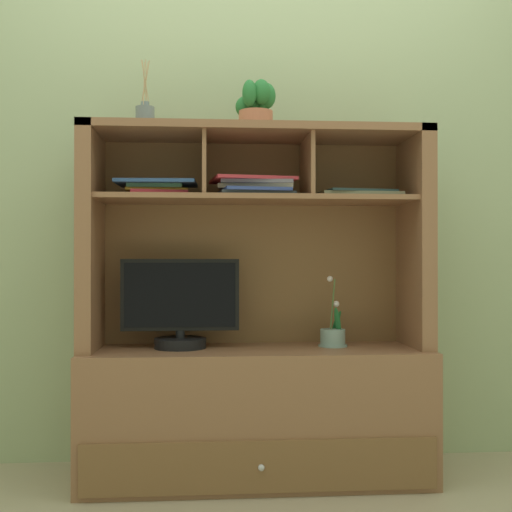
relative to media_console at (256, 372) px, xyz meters
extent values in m
cube|color=tan|center=(0.00, -0.01, -0.43)|extent=(6.00, 6.00, 0.02)
cube|color=#A1B385|center=(0.00, 0.26, 0.98)|extent=(6.00, 0.02, 2.80)
cube|color=#8B5D3F|center=(0.00, -0.01, -0.16)|extent=(1.35, 0.47, 0.51)
cube|color=brown|center=(0.00, -0.25, -0.30)|extent=(1.30, 0.01, 0.19)
sphere|color=silver|center=(0.00, -0.26, -0.30)|extent=(0.02, 0.02, 0.02)
cube|color=#8B5D3F|center=(-0.65, -0.01, 0.53)|extent=(0.06, 0.36, 0.87)
cube|color=#8B5D3F|center=(0.65, -0.01, 0.53)|extent=(0.06, 0.36, 0.87)
cube|color=brown|center=(0.00, 0.16, 0.52)|extent=(1.29, 0.02, 0.84)
cube|color=#8B5D3F|center=(0.00, -0.01, 0.95)|extent=(1.35, 0.36, 0.03)
cube|color=#8B5D3F|center=(0.00, -0.01, 0.69)|extent=(1.23, 0.33, 0.02)
cube|color=#8B5D3F|center=(-0.21, -0.01, 0.82)|extent=(0.02, 0.31, 0.24)
cube|color=#8B5D3F|center=(0.21, -0.01, 0.82)|extent=(0.02, 0.31, 0.24)
cylinder|color=black|center=(-0.30, 0.00, 0.12)|extent=(0.21, 0.21, 0.04)
cylinder|color=black|center=(-0.30, 0.00, 0.15)|extent=(0.04, 0.04, 0.03)
cube|color=black|center=(-0.30, 0.00, 0.31)|extent=(0.47, 0.03, 0.28)
cube|color=black|center=(-0.30, -0.01, 0.31)|extent=(0.44, 0.00, 0.25)
cylinder|color=#83A09A|center=(0.31, 0.01, 0.13)|extent=(0.10, 0.10, 0.07)
cylinder|color=#83A09A|center=(0.31, 0.01, 0.10)|extent=(0.12, 0.12, 0.01)
cylinder|color=#4C6B38|center=(0.31, 0.01, 0.27)|extent=(0.02, 0.01, 0.20)
sphere|color=silver|center=(0.33, 0.01, 0.27)|extent=(0.02, 0.02, 0.02)
sphere|color=silver|center=(0.30, 0.02, 0.37)|extent=(0.02, 0.02, 0.02)
ellipsoid|color=#1F6230|center=(0.33, 0.00, 0.20)|extent=(0.05, 0.07, 0.12)
ellipsoid|color=#1F6230|center=(0.33, 0.02, 0.20)|extent=(0.05, 0.06, 0.09)
cube|color=#2C3236|center=(-0.01, -0.04, 0.70)|extent=(0.31, 0.24, 0.01)
cube|color=navy|center=(-0.01, -0.04, 0.72)|extent=(0.28, 0.27, 0.01)
cube|color=gray|center=(0.00, -0.02, 0.73)|extent=(0.31, 0.22, 0.02)
cube|color=slate|center=(0.00, -0.04, 0.75)|extent=(0.29, 0.20, 0.01)
cube|color=#A92B35|center=(-0.02, -0.03, 0.76)|extent=(0.34, 0.27, 0.01)
cube|color=gray|center=(0.41, 0.00, 0.71)|extent=(0.33, 0.22, 0.02)
cube|color=#294144|center=(0.41, 0.00, 0.72)|extent=(0.30, 0.24, 0.01)
cube|color=#B22937|center=(-0.39, 0.00, 0.71)|extent=(0.24, 0.22, 0.02)
cube|color=gold|center=(-0.39, 0.01, 0.72)|extent=(0.25, 0.16, 0.01)
cube|color=#407559|center=(-0.40, 0.00, 0.74)|extent=(0.22, 0.17, 0.02)
cube|color=#2C4D87|center=(-0.39, 0.00, 0.75)|extent=(0.32, 0.22, 0.01)
cylinder|color=slate|center=(-0.44, 0.01, 1.01)|extent=(0.07, 0.07, 0.09)
cylinder|color=slate|center=(-0.44, 0.01, 1.06)|extent=(0.03, 0.03, 0.02)
cylinder|color=tan|center=(-0.44, 0.01, 1.15)|extent=(0.00, 0.03, 0.18)
cylinder|color=tan|center=(-0.44, 0.01, 1.15)|extent=(0.03, 0.02, 0.18)
cylinder|color=tan|center=(-0.44, 0.01, 1.15)|extent=(0.03, 0.02, 0.18)
cylinder|color=tan|center=(-0.44, 0.01, 1.15)|extent=(0.00, 0.04, 0.18)
cylinder|color=tan|center=(-0.44, 0.00, 1.15)|extent=(0.02, 0.01, 0.19)
cylinder|color=tan|center=(-0.44, 0.00, 1.15)|extent=(0.03, 0.02, 0.18)
cylinder|color=#BC6D4D|center=(0.00, 0.00, 1.00)|extent=(0.14, 0.14, 0.07)
cylinder|color=#BC6D4D|center=(0.00, 0.00, 0.97)|extent=(0.16, 0.16, 0.01)
ellipsoid|color=#246C30|center=(0.04, 0.01, 1.11)|extent=(0.07, 0.07, 0.10)
ellipsoid|color=#246C30|center=(0.03, 0.03, 1.09)|extent=(0.06, 0.08, 0.13)
ellipsoid|color=#246C30|center=(-0.02, 0.02, 1.07)|extent=(0.07, 0.07, 0.08)
ellipsoid|color=#246C30|center=(-0.04, 0.02, 1.06)|extent=(0.08, 0.06, 0.09)
ellipsoid|color=#246C30|center=(-0.03, -0.03, 1.11)|extent=(0.06, 0.06, 0.11)
ellipsoid|color=#246C30|center=(0.02, -0.02, 1.12)|extent=(0.07, 0.07, 0.10)
camera|label=1|loc=(-0.20, -2.61, 0.45)|focal=45.99mm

